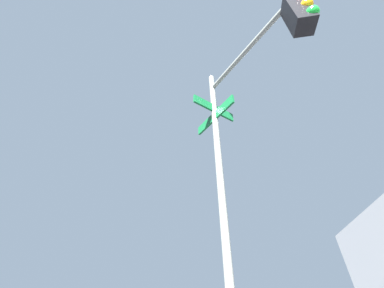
{
  "coord_description": "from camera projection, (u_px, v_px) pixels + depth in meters",
  "views": [
    {
      "loc": [
        -3.46,
        -6.97,
        1.39
      ],
      "look_at": [
        -6.71,
        -7.45,
        3.93
      ],
      "focal_mm": 20.7,
      "sensor_mm": 36.0,
      "label": 1
    }
  ],
  "objects": [
    {
      "name": "traffic_signal_near",
      "position": [
        253.0,
        101.0,
        3.52
      ],
      "size": [
        2.16,
        1.94,
        5.79
      ],
      "color": "slate",
      "rests_on": "ground_plane"
    }
  ]
}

